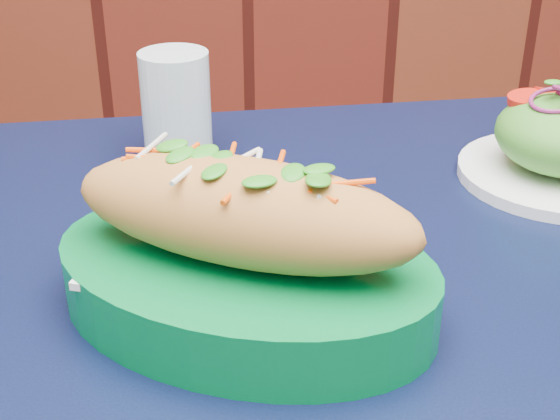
{
  "coord_description": "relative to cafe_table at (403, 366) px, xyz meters",
  "views": [
    {
      "loc": [
        0.3,
        0.89,
        1.09
      ],
      "look_at": [
        0.35,
        1.42,
        0.81
      ],
      "focal_mm": 50.0,
      "sensor_mm": 36.0,
      "label": 1
    }
  ],
  "objects": [
    {
      "name": "cafe_table",
      "position": [
        0.0,
        0.0,
        0.0
      ],
      "size": [
        0.85,
        0.85,
        0.75
      ],
      "rotation": [
        0.0,
        0.0,
        0.06
      ],
      "color": "black",
      "rests_on": "ground"
    },
    {
      "name": "water_glass",
      "position": [
        -0.19,
        0.25,
        0.15
      ],
      "size": [
        0.07,
        0.07,
        0.12
      ],
      "primitive_type": "cylinder",
      "color": "silver",
      "rests_on": "cafe_table"
    },
    {
      "name": "banh_mi_basket",
      "position": [
        -0.13,
        -0.03,
        0.14
      ],
      "size": [
        0.34,
        0.29,
        0.13
      ],
      "rotation": [
        0.0,
        0.0,
        -0.43
      ],
      "color": "#00672C",
      "rests_on": "cafe_table"
    }
  ]
}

